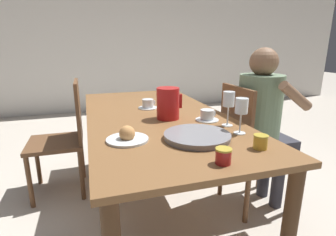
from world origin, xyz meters
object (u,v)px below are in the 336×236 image
object	(u,v)px
chair_opposite	(65,135)
red_pitcher	(168,103)
wine_glass_juice	(241,108)
jam_jar_amber	(261,141)
jam_jar_red	(223,155)
teacup_across	(148,104)
teacup_near_person	(207,116)
wine_glass_water	(229,101)
bread_plate	(127,137)
person_seated	(263,117)
chair_person_side	(249,145)
serving_tray	(197,136)

from	to	relation	value
chair_opposite	red_pitcher	world-z (taller)	red_pitcher
chair_opposite	wine_glass_juice	xyz separation A→B (m)	(0.98, -0.98, 0.38)
jam_jar_amber	jam_jar_red	bearing A→B (deg)	-159.15
chair_opposite	teacup_across	size ratio (longest dim) A/B	6.27
teacup_near_person	jam_jar_red	size ratio (longest dim) A/B	2.18
wine_glass_water	bread_plate	bearing A→B (deg)	-172.94
red_pitcher	wine_glass_juice	distance (m)	0.49
wine_glass_water	teacup_across	bearing A→B (deg)	121.26
wine_glass_juice	jam_jar_red	bearing A→B (deg)	-131.17
red_pitcher	wine_glass_water	bearing A→B (deg)	-41.37
person_seated	wine_glass_juice	world-z (taller)	person_seated
teacup_near_person	jam_jar_amber	size ratio (longest dim) A/B	2.18
chair_person_side	jam_jar_red	xyz separation A→B (m)	(-0.58, -0.66, 0.27)
wine_glass_water	jam_jar_amber	world-z (taller)	wine_glass_water
wine_glass_juice	serving_tray	xyz separation A→B (m)	(-0.26, -0.01, -0.13)
wine_glass_juice	teacup_across	size ratio (longest dim) A/B	1.33
bread_plate	jam_jar_amber	bearing A→B (deg)	-26.71
red_pitcher	bread_plate	world-z (taller)	red_pitcher
wine_glass_water	red_pitcher	bearing A→B (deg)	138.63
serving_tray	person_seated	bearing A→B (deg)	27.77
teacup_across	jam_jar_red	distance (m)	1.04
serving_tray	bread_plate	distance (m)	0.36
wine_glass_water	teacup_near_person	world-z (taller)	wine_glass_water
wine_glass_juice	jam_jar_red	size ratio (longest dim) A/B	2.91
teacup_near_person	serving_tray	xyz separation A→B (m)	(-0.20, -0.30, -0.01)
chair_opposite	teacup_near_person	world-z (taller)	chair_opposite
person_seated	chair_opposite	bearing A→B (deg)	-114.90
bread_plate	chair_person_side	bearing A→B (deg)	16.70
person_seated	wine_glass_juice	size ratio (longest dim) A/B	6.00
red_pitcher	teacup_across	size ratio (longest dim) A/B	1.38
red_pitcher	wine_glass_water	world-z (taller)	wine_glass_water
chair_person_side	jam_jar_amber	bearing A→B (deg)	-31.20
red_pitcher	serving_tray	distance (m)	0.42
bread_plate	serving_tray	bearing A→B (deg)	-13.49
teacup_across	jam_jar_red	xyz separation A→B (m)	(0.07, -1.04, 0.01)
teacup_across	serving_tray	xyz separation A→B (m)	(0.09, -0.74, -0.01)
red_pitcher	wine_glass_water	xyz separation A→B (m)	(0.29, -0.26, 0.05)
jam_jar_red	bread_plate	bearing A→B (deg)	130.89
wine_glass_water	jam_jar_amber	distance (m)	0.38
chair_person_side	teacup_near_person	bearing A→B (deg)	-81.07
person_seated	wine_glass_water	size ratio (longest dim) A/B	5.71
chair_opposite	serving_tray	distance (m)	1.25
chair_opposite	teacup_near_person	distance (m)	1.18
chair_person_side	red_pitcher	distance (m)	0.69
chair_opposite	teacup_near_person	size ratio (longest dim) A/B	6.27
teacup_across	bread_plate	world-z (taller)	bread_plate
jam_jar_red	serving_tray	bearing A→B (deg)	87.13
teacup_across	jam_jar_amber	world-z (taller)	teacup_across
red_pitcher	wine_glass_juice	size ratio (longest dim) A/B	1.03
chair_opposite	wine_glass_water	size ratio (longest dim) A/B	4.47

